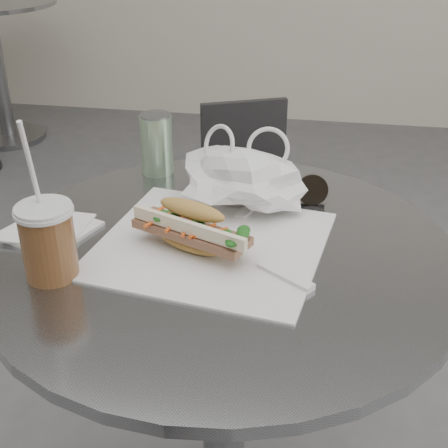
% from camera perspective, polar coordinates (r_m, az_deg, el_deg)
% --- Properties ---
extents(cafe_table, '(0.76, 0.76, 0.74)m').
position_cam_1_polar(cafe_table, '(1.17, -0.04, -13.85)').
color(cafe_table, slate).
rests_on(cafe_table, ground).
extents(chair_far, '(0.37, 0.39, 0.66)m').
position_cam_1_polar(chair_far, '(2.00, 2.66, 0.02)').
color(chair_far, '#2F2F31').
rests_on(chair_far, ground).
extents(sandwich_paper, '(0.40, 0.38, 0.00)m').
position_cam_1_polar(sandwich_paper, '(1.01, -1.19, -1.86)').
color(sandwich_paper, white).
rests_on(sandwich_paper, cafe_table).
extents(banh_mi, '(0.26, 0.18, 0.08)m').
position_cam_1_polar(banh_mi, '(0.98, -2.98, -0.35)').
color(banh_mi, '#B38C43').
rests_on(banh_mi, sandwich_paper).
extents(iced_coffee, '(0.09, 0.09, 0.25)m').
position_cam_1_polar(iced_coffee, '(0.94, -15.80, -1.43)').
color(iced_coffee, brown).
rests_on(iced_coffee, cafe_table).
extents(sunglasses, '(0.13, 0.04, 0.06)m').
position_cam_1_polar(sunglasses, '(1.15, 6.29, 2.97)').
color(sunglasses, black).
rests_on(sunglasses, cafe_table).
extents(plastic_bag, '(0.26, 0.23, 0.11)m').
position_cam_1_polar(plastic_bag, '(1.11, 1.59, 3.98)').
color(plastic_bag, white).
rests_on(plastic_bag, cafe_table).
extents(napkin_stack, '(0.17, 0.17, 0.01)m').
position_cam_1_polar(napkin_stack, '(1.09, -15.67, -0.47)').
color(napkin_stack, white).
rests_on(napkin_stack, cafe_table).
extents(drink_can, '(0.06, 0.06, 0.12)m').
position_cam_1_polar(drink_can, '(1.26, -6.18, 7.29)').
color(drink_can, '#5A9758').
rests_on(drink_can, cafe_table).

